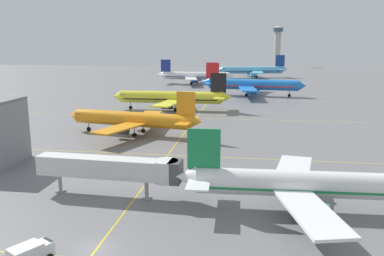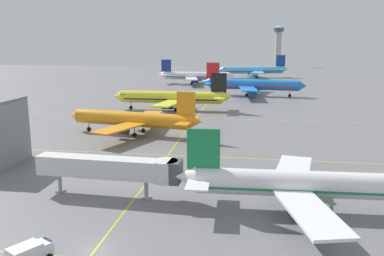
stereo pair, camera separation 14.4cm
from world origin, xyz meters
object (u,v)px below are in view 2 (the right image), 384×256
object	(u,v)px
airliner_far_right_stand	(195,76)
control_tower	(278,42)
airliner_far_left_stand	(252,85)
airliner_distant_taxiway	(254,70)
jet_bridge	(118,168)
service_truck_red_van	(30,253)
airliner_second_row	(134,119)
airliner_third_row	(173,97)
airliner_front_gate	(304,184)

from	to	relation	value
airliner_far_right_stand	control_tower	xyz separation A→B (m)	(47.60, 153.77, 15.42)
airliner_far_right_stand	control_tower	world-z (taller)	control_tower
airliner_far_left_stand	airliner_distant_taxiway	distance (m)	79.35
jet_bridge	service_truck_red_van	bearing A→B (deg)	-98.64
airliner_second_row	airliner_third_row	world-z (taller)	airliner_third_row
airliner_far_left_stand	control_tower	bearing A→B (deg)	84.19
airliner_second_row	airliner_far_left_stand	world-z (taller)	airliner_far_left_stand
airliner_far_left_stand	control_tower	size ratio (longest dim) A/B	1.23
airliner_third_row	airliner_far_left_stand	xyz separation A→B (m)	(23.96, 37.62, 0.36)
airliner_front_gate	airliner_far_right_stand	xyz separation A→B (m)	(-35.36, 149.98, 0.53)
airliner_distant_taxiway	service_truck_red_van	bearing A→B (deg)	-95.61
airliner_distant_taxiway	control_tower	distance (m)	116.51
airliner_front_gate	control_tower	bearing A→B (deg)	87.69
jet_bridge	airliner_front_gate	bearing A→B (deg)	-2.96
service_truck_red_van	jet_bridge	distance (m)	18.67
airliner_front_gate	service_truck_red_van	world-z (taller)	airliner_front_gate
airliner_far_left_stand	jet_bridge	world-z (taller)	airliner_far_left_stand
airliner_second_row	airliner_front_gate	bearing A→B (deg)	-48.90
airliner_far_left_stand	jet_bridge	distance (m)	110.60
service_truck_red_van	airliner_far_right_stand	bearing A→B (deg)	92.71
airliner_far_left_stand	airliner_far_right_stand	bearing A→B (deg)	125.30
airliner_far_left_stand	service_truck_red_van	bearing A→B (deg)	-98.94
airliner_front_gate	jet_bridge	distance (m)	24.73
airliner_distant_taxiway	jet_bridge	bearing A→B (deg)	-95.31
airliner_front_gate	service_truck_red_van	bearing A→B (deg)	-148.30
airliner_front_gate	airliner_third_row	xyz separation A→B (m)	(-31.38, 72.90, 0.42)
airliner_second_row	control_tower	size ratio (longest dim) A/B	1.00
airliner_second_row	jet_bridge	bearing A→B (deg)	-76.53
airliner_distant_taxiway	jet_bridge	world-z (taller)	airliner_distant_taxiway
airliner_distant_taxiway	service_truck_red_van	xyz separation A→B (m)	(-20.30, -206.83, -3.22)
airliner_far_right_stand	control_tower	size ratio (longest dim) A/B	1.15
airliner_front_gate	airliner_third_row	size ratio (longest dim) A/B	0.89
airliner_second_row	jet_bridge	size ratio (longest dim) A/B	1.61
airliner_third_row	airliner_far_right_stand	world-z (taller)	airliner_far_right_stand
airliner_third_row	airliner_distant_taxiway	distance (m)	119.45
airliner_far_right_stand	airliner_distant_taxiway	world-z (taller)	airliner_distant_taxiway
airliner_distant_taxiway	jet_bridge	distance (m)	189.41
airliner_front_gate	jet_bridge	xyz separation A→B (m)	(-24.69, 1.28, 0.52)
airliner_second_row	airliner_far_left_stand	bearing A→B (deg)	70.00
airliner_second_row	control_tower	xyz separation A→B (m)	(45.86, 265.22, 15.95)
airliner_second_row	airliner_far_right_stand	world-z (taller)	airliner_far_right_stand
airliner_far_left_stand	airliner_distant_taxiway	bearing A→B (deg)	89.82
airliner_distant_taxiway	airliner_front_gate	bearing A→B (deg)	-87.84
airliner_front_gate	airliner_far_left_stand	distance (m)	110.77
airliner_far_left_stand	jet_bridge	bearing A→B (deg)	-98.99
airliner_second_row	airliner_far_left_stand	size ratio (longest dim) A/B	0.82
service_truck_red_van	control_tower	world-z (taller)	control_tower
airliner_front_gate	control_tower	size ratio (longest dim) A/B	1.00
control_tower	service_truck_red_van	bearing A→B (deg)	-97.06
service_truck_red_van	control_tower	size ratio (longest dim) A/B	0.13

